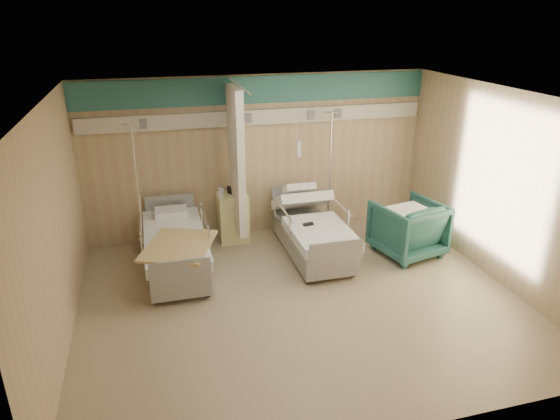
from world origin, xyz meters
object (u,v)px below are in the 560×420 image
at_px(iv_stand_right, 328,206).
at_px(iv_stand_left, 142,227).
at_px(bed_right, 312,237).
at_px(bedside_cabinet, 233,217).
at_px(bed_left, 176,253).
at_px(visitor_armchair, 408,228).

height_order(iv_stand_right, iv_stand_left, iv_stand_left).
height_order(bed_right, bedside_cabinet, bedside_cabinet).
distance_m(bed_left, visitor_armchair, 3.75).
xyz_separation_m(bed_left, bedside_cabinet, (1.05, 0.90, 0.11)).
relative_size(bed_right, iv_stand_left, 0.99).
relative_size(iv_stand_right, iv_stand_left, 1.00).
relative_size(bed_right, iv_stand_right, 0.99).
distance_m(bedside_cabinet, iv_stand_left, 1.53).
bearing_deg(bed_left, bedside_cabinet, 40.60).
distance_m(bed_right, bed_left, 2.20).
xyz_separation_m(visitor_armchair, iv_stand_right, (-0.90, 1.31, -0.01)).
xyz_separation_m(bed_right, bed_left, (-2.20, 0.00, 0.00)).
distance_m(bed_right, bedside_cabinet, 1.46).
bearing_deg(bed_right, iv_stand_right, 56.35).
xyz_separation_m(bed_right, visitor_armchair, (1.52, -0.37, 0.14)).
xyz_separation_m(bedside_cabinet, iv_stand_right, (1.77, 0.04, 0.02)).
height_order(bed_left, iv_stand_left, iv_stand_left).
relative_size(visitor_armchair, iv_stand_left, 0.46).
height_order(bedside_cabinet, iv_stand_right, iv_stand_right).
bearing_deg(visitor_armchair, iv_stand_left, -29.11).
bearing_deg(bed_right, visitor_armchair, -13.77).
bearing_deg(bed_right, bedside_cabinet, 141.95).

